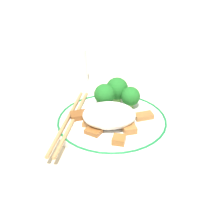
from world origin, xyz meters
TOP-DOWN VIEW (x-y plane):
  - ground_plane at (0.00, 0.00)m, footprint 3.00×3.00m
  - plate at (0.00, 0.00)m, footprint 0.24×0.24m
  - rice_mound at (0.01, 0.02)m, footprint 0.11×0.08m
  - broccoli_back_left at (-0.04, -0.06)m, footprint 0.04×0.04m
  - broccoli_back_center at (-0.01, -0.08)m, footprint 0.05×0.05m
  - broccoli_back_right at (0.02, -0.05)m, footprint 0.05×0.05m
  - meat_near_front at (0.07, -0.01)m, footprint 0.05×0.04m
  - meat_near_left at (-0.07, -0.01)m, footprint 0.04×0.03m
  - meat_near_right at (-0.04, 0.04)m, footprint 0.03×0.03m
  - meat_near_back at (0.04, 0.05)m, footprint 0.04×0.04m
  - meat_on_rice_edge at (-0.01, 0.08)m, footprint 0.03×0.03m
  - meat_mid_left at (0.05, 0.02)m, footprint 0.03×0.03m
  - chopsticks at (0.09, 0.01)m, footprint 0.06×0.25m
  - drinking_glass at (0.11, -0.22)m, footprint 0.07×0.07m

SIDE VIEW (x-z plane):
  - ground_plane at x=0.00m, z-range 0.00..0.00m
  - plate at x=0.00m, z-range 0.00..0.02m
  - chopsticks at x=0.09m, z-range 0.02..0.02m
  - meat_near_back at x=0.04m, z-range 0.02..0.03m
  - meat_mid_left at x=0.05m, z-range 0.02..0.03m
  - meat_near_left at x=-0.07m, z-range 0.02..0.03m
  - meat_near_front at x=0.07m, z-range 0.02..0.03m
  - meat_on_rice_edge at x=-0.01m, z-range 0.02..0.03m
  - meat_near_right at x=-0.04m, z-range 0.02..0.03m
  - rice_mound at x=0.01m, z-range 0.02..0.06m
  - broccoli_back_left at x=-0.04m, z-range 0.02..0.07m
  - drinking_glass at x=0.11m, z-range 0.00..0.10m
  - broccoli_back_right at x=0.02m, z-range 0.02..0.08m
  - broccoli_back_center at x=-0.01m, z-range 0.02..0.08m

